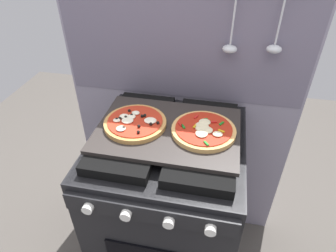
% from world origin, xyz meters
% --- Properties ---
extents(kitchen_backsplash, '(1.10, 0.09, 1.55)m').
position_xyz_m(kitchen_backsplash, '(0.00, 0.33, 0.79)').
color(kitchen_backsplash, gray).
rests_on(kitchen_backsplash, ground_plane).
extents(stove, '(0.60, 0.64, 0.90)m').
position_xyz_m(stove, '(-0.00, -0.00, 0.45)').
color(stove, black).
rests_on(stove, ground_plane).
extents(baking_tray, '(0.54, 0.38, 0.02)m').
position_xyz_m(baking_tray, '(0.00, 0.00, 0.91)').
color(baking_tray, '#2D2826').
rests_on(baking_tray, stove).
extents(pizza_left, '(0.24, 0.24, 0.03)m').
position_xyz_m(pizza_left, '(-0.13, -0.01, 0.93)').
color(pizza_left, '#C18947').
rests_on(pizza_left, baking_tray).
extents(pizza_right, '(0.24, 0.24, 0.03)m').
position_xyz_m(pizza_right, '(0.14, -0.00, 0.93)').
color(pizza_right, tan).
rests_on(pizza_right, baking_tray).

